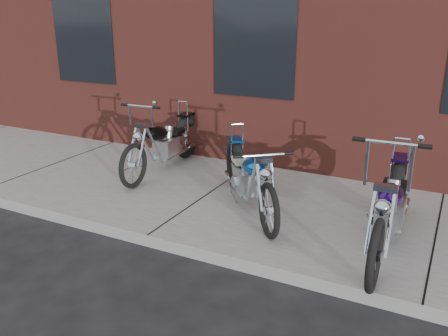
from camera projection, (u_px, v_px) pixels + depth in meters
The scene contains 5 objects.
ground at pixel (148, 247), 5.57m from camera, with size 120.00×120.00×0.00m, color #2B2B30.
sidewalk at pixel (209, 198), 6.81m from camera, with size 22.00×3.00×0.15m, color slate.
chopper_purple at pixel (389, 210), 5.11m from camera, with size 0.60×2.46×1.38m.
chopper_blue at pixel (249, 179), 6.14m from camera, with size 1.53×1.82×0.99m.
chopper_third at pixel (164, 145), 7.62m from camera, with size 0.57×2.34×1.19m.
Camera 1 is at (3.07, -4.02, 2.66)m, focal length 38.00 mm.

